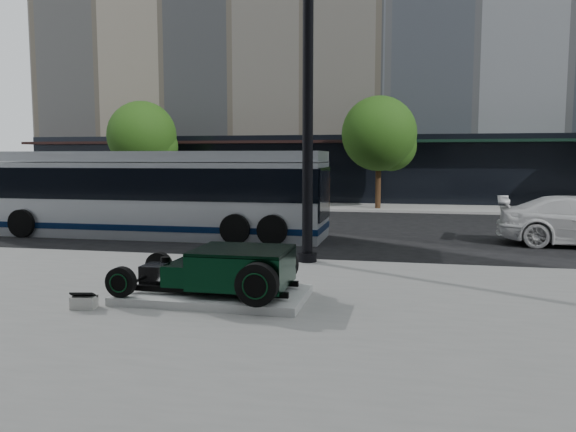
# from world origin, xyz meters

# --- Properties ---
(ground) EXTENTS (120.00, 120.00, 0.00)m
(ground) POSITION_xyz_m (0.00, 0.00, 0.00)
(ground) COLOR black
(ground) RESTS_ON ground
(sidewalk_near) EXTENTS (70.00, 17.00, 0.12)m
(sidewalk_near) POSITION_xyz_m (0.00, -10.50, 0.06)
(sidewalk_near) COLOR gray
(sidewalk_near) RESTS_ON ground
(sidewalk_far) EXTENTS (70.00, 4.00, 0.12)m
(sidewalk_far) POSITION_xyz_m (0.00, 14.00, 0.06)
(sidewalk_far) COLOR gray
(sidewalk_far) RESTS_ON ground
(street_trees) EXTENTS (29.80, 3.80, 5.70)m
(street_trees) POSITION_xyz_m (1.15, 13.07, 3.77)
(street_trees) COLOR black
(street_trees) RESTS_ON sidewalk_far
(display_plinth) EXTENTS (3.40, 1.80, 0.15)m
(display_plinth) POSITION_xyz_m (-1.03, -6.38, 0.20)
(display_plinth) COLOR silver
(display_plinth) RESTS_ON sidewalk_near
(hot_rod) EXTENTS (3.22, 2.00, 0.81)m
(hot_rod) POSITION_xyz_m (-0.70, -6.38, 0.70)
(hot_rod) COLOR black
(hot_rod) RESTS_ON display_plinth
(info_plaque) EXTENTS (0.45, 0.37, 0.31)m
(info_plaque) POSITION_xyz_m (-3.02, -7.47, 0.24)
(info_plaque) COLOR silver
(info_plaque) RESTS_ON sidewalk_near
(lamppost) EXTENTS (0.48, 0.48, 8.73)m
(lamppost) POSITION_xyz_m (0.01, -2.34, 4.16)
(lamppost) COLOR black
(lamppost) RESTS_ON sidewalk_near
(transit_bus) EXTENTS (12.12, 2.88, 2.92)m
(transit_bus) POSITION_xyz_m (-6.21, 2.01, 1.49)
(transit_bus) COLOR silver
(transit_bus) RESTS_ON ground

